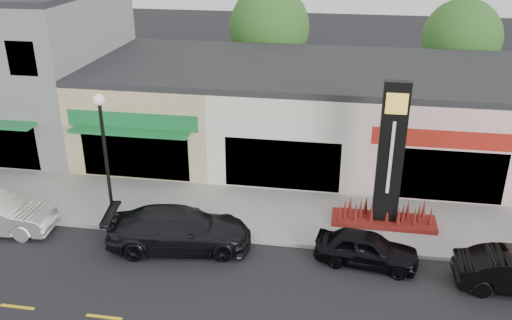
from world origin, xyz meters
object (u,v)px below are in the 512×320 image
object	(u,v)px
lamp_west_near	(105,147)
pylon_sign	(388,176)
car_dark_sedan	(179,229)
car_black_sedan	(367,249)

from	to	relation	value
lamp_west_near	pylon_sign	distance (m)	11.19
lamp_west_near	car_dark_sedan	bearing A→B (deg)	-20.31
car_black_sedan	pylon_sign	bearing A→B (deg)	-7.18
pylon_sign	car_dark_sedan	distance (m)	8.44
pylon_sign	car_black_sedan	size ratio (longest dim) A/B	1.61
pylon_sign	lamp_west_near	bearing A→B (deg)	-171.23
lamp_west_near	car_black_sedan	world-z (taller)	lamp_west_near
lamp_west_near	car_dark_sedan	world-z (taller)	lamp_west_near
car_dark_sedan	lamp_west_near	bearing A→B (deg)	60.74
lamp_west_near	pylon_sign	bearing A→B (deg)	8.77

